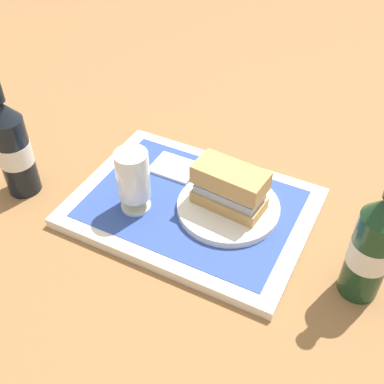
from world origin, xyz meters
name	(u,v)px	position (x,y,z in m)	size (l,w,h in m)	color
ground_plane	(192,211)	(0.00, 0.00, 0.00)	(3.00, 3.00, 0.00)	olive
tray	(192,208)	(0.00, 0.00, 0.01)	(0.44, 0.32, 0.02)	beige
placemat	(192,204)	(0.00, 0.00, 0.02)	(0.38, 0.27, 0.00)	#2D4793
plate	(228,207)	(-0.07, -0.01, 0.03)	(0.19, 0.19, 0.01)	silver
sandwich	(228,186)	(-0.06, -0.01, 0.08)	(0.14, 0.08, 0.08)	tan
beer_glass	(133,178)	(0.09, 0.06, 0.09)	(0.06, 0.06, 0.12)	silver
napkin_folded	(174,167)	(0.08, -0.07, 0.02)	(0.09, 0.07, 0.01)	white
beer_bottle	(13,147)	(0.33, 0.10, 0.10)	(0.07, 0.07, 0.27)	black
second_bottle	(373,246)	(-0.32, 0.04, 0.10)	(0.07, 0.07, 0.27)	#19381E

